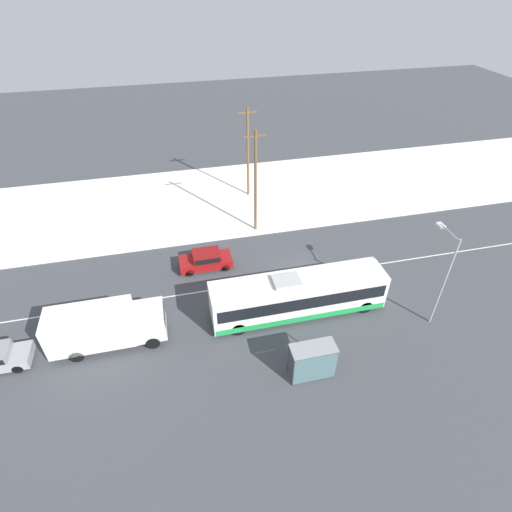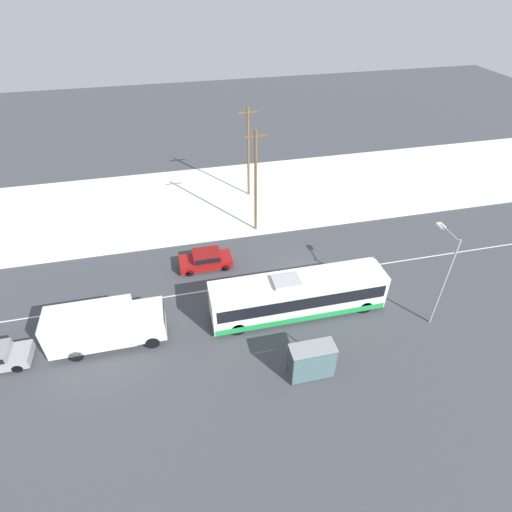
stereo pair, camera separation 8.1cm
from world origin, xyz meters
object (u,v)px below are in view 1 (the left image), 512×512
bus_shelter (314,360)px  utility_pole_snowlot (248,152)px  streetlamp (444,268)px  utility_pole_roadside (255,182)px  pedestrian_at_stop (300,351)px  box_truck (104,326)px  city_bus (298,295)px  sedan_car (206,259)px

bus_shelter → utility_pole_snowlot: 22.91m
streetlamp → utility_pole_roadside: 16.15m
pedestrian_at_stop → box_truck: bearing=159.9°
box_truck → pedestrian_at_stop: bearing=-20.1°
box_truck → bus_shelter: bearing=-24.7°
city_bus → bus_shelter: (-0.81, -5.48, 0.14)m
city_bus → utility_pole_snowlot: (0.24, 17.21, 3.19)m
utility_pole_snowlot → city_bus: bearing=-90.8°
city_bus → sedan_car: size_ratio=2.92×
box_truck → bus_shelter: box_truck is taller
box_truck → city_bus: bearing=-0.1°
box_truck → streetlamp: (21.39, -2.61, 2.74)m
streetlamp → utility_pole_roadside: bearing=124.4°
streetlamp → pedestrian_at_stop: bearing=-170.6°
city_bus → sedan_car: (-5.58, 6.38, -0.75)m
utility_pole_snowlot → streetlamp: bearing=-67.0°
pedestrian_at_stop → bus_shelter: (0.39, -1.27, 0.70)m
city_bus → pedestrian_at_stop: bearing=-106.0°
utility_pole_roadside → utility_pole_snowlot: bearing=83.4°
box_truck → streetlamp: bearing=-6.9°
pedestrian_at_stop → sedan_car: bearing=112.4°
utility_pole_roadside → streetlamp: bearing=-55.6°
pedestrian_at_stop → streetlamp: streetlamp is taller
streetlamp → utility_pole_snowlot: utility_pole_snowlot is taller
sedan_car → bus_shelter: size_ratio=1.55×
city_bus → utility_pole_snowlot: size_ratio=1.33×
box_truck → utility_pole_snowlot: utility_pole_snowlot is taller
bus_shelter → utility_pole_snowlot: size_ratio=0.29×
city_bus → sedan_car: city_bus is taller
bus_shelter → streetlamp: size_ratio=0.39×
box_truck → utility_pole_snowlot: size_ratio=0.79×
box_truck → bus_shelter: size_ratio=2.68×
box_truck → pedestrian_at_stop: box_truck is taller
streetlamp → sedan_car: bearing=147.7°
pedestrian_at_stop → utility_pole_snowlot: size_ratio=0.18×
city_bus → utility_pole_roadside: bearing=92.7°
city_bus → bus_shelter: size_ratio=4.52×
streetlamp → utility_pole_roadside: size_ratio=0.74×
box_truck → pedestrian_at_stop: 12.33m
sedan_car → utility_pole_snowlot: 12.90m
city_bus → utility_pole_snowlot: utility_pole_snowlot is taller
city_bus → sedan_car: 8.51m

